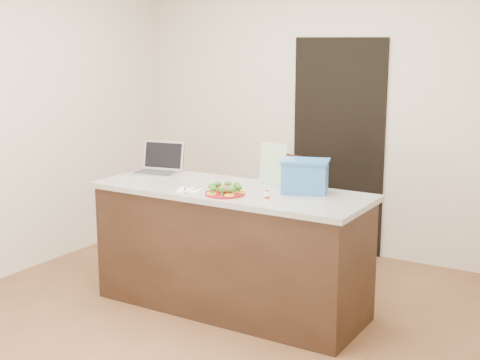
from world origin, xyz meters
The scene contains 16 objects.
ground centered at (0.00, 0.00, 0.00)m, with size 4.00×4.00×0.00m, color brown.
room_shell centered at (0.00, 0.00, 1.62)m, with size 4.00×4.00×4.00m.
doorway centered at (0.10, 1.98, 1.00)m, with size 0.90×0.02×2.00m, color black.
island centered at (0.00, 0.25, 0.46)m, with size 2.06×0.76×0.92m.
plate centered at (0.07, 0.06, 0.93)m, with size 0.28×0.28×0.02m.
meatballs centered at (0.07, 0.07, 0.96)m, with size 0.12×0.11×0.04m.
broccoli centered at (0.07, 0.06, 0.98)m, with size 0.23×0.23×0.04m.
pepper_rings centered at (0.07, 0.06, 0.94)m, with size 0.27×0.28×0.01m.
napkin centered at (-0.22, 0.04, 0.92)m, with size 0.16×0.16×0.01m, color white.
fork centered at (-0.24, 0.05, 0.93)m, with size 0.08×0.16×0.00m.
knife centered at (-0.19, 0.02, 0.93)m, with size 0.02×0.22×0.01m.
yogurt_bottle centered at (0.41, 0.06, 0.95)m, with size 0.03×0.03×0.07m.
laptop centered at (-0.81, 0.45, 0.99)m, with size 0.40×0.34×0.25m.
leaflet centered at (0.19, 0.54, 1.07)m, with size 0.22×0.00×0.31m, color silver.
blue_box centered at (0.52, 0.41, 1.04)m, with size 0.39×0.33×0.24m.
chair centered at (-0.05, 1.06, 0.59)m, with size 0.60×0.61×1.04m.
Camera 1 is at (2.51, -3.76, 1.98)m, focal length 50.00 mm.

